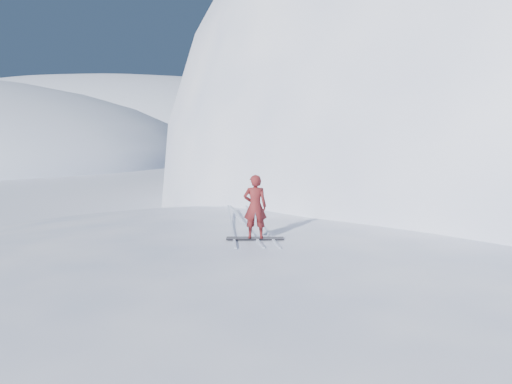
% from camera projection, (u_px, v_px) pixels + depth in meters
% --- Properties ---
extents(near_ridge, '(36.00, 28.00, 4.80)m').
position_uv_depth(near_ridge, '(323.00, 329.00, 12.12)').
color(near_ridge, white).
rests_on(near_ridge, ground).
extents(peak_shoulder, '(28.00, 24.00, 18.00)m').
position_uv_depth(peak_shoulder, '(433.00, 212.00, 28.72)').
color(peak_shoulder, white).
rests_on(peak_shoulder, ground).
extents(far_ridge_c, '(140.00, 90.00, 36.00)m').
position_uv_depth(far_ridge_c, '(116.00, 147.00, 118.94)').
color(far_ridge_c, white).
rests_on(far_ridge_c, ground).
extents(wind_bumps, '(16.00, 14.40, 1.00)m').
position_uv_depth(wind_bumps, '(264.00, 344.00, 11.28)').
color(wind_bumps, white).
rests_on(wind_bumps, ground).
extents(snowboard, '(1.52, 0.31, 0.03)m').
position_uv_depth(snowboard, '(255.00, 238.00, 12.00)').
color(snowboard, black).
rests_on(snowboard, near_ridge).
extents(snowboarder, '(0.62, 0.41, 1.67)m').
position_uv_depth(snowboarder, '(255.00, 207.00, 11.88)').
color(snowboarder, maroon).
rests_on(snowboarder, snowboard).
extents(board_tracks, '(1.82, 5.97, 0.04)m').
position_uv_depth(board_tracks, '(245.00, 222.00, 13.99)').
color(board_tracks, silver).
rests_on(board_tracks, ground).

